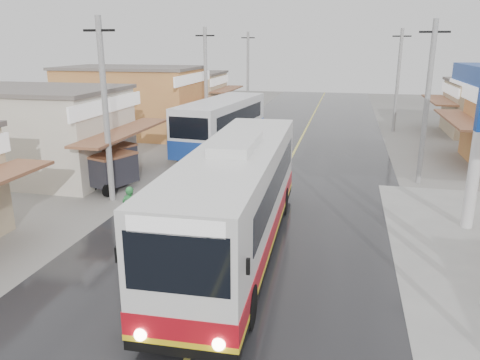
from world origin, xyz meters
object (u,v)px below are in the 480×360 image
at_px(coach_bus, 237,199).
at_px(tricycle_far, 113,169).
at_px(cyclist, 134,221).
at_px(tricycle_near, 113,160).
at_px(second_bus, 222,124).

bearing_deg(coach_bus, tricycle_far, 142.05).
xyz_separation_m(cyclist, tricycle_near, (-4.44, 7.05, 0.36)).
bearing_deg(tricycle_far, coach_bus, -16.15).
bearing_deg(tricycle_near, coach_bus, -16.56).
bearing_deg(coach_bus, tricycle_near, 137.37).
relative_size(tricycle_near, tricycle_far, 1.02).
height_order(coach_bus, cyclist, coach_bus).
height_order(coach_bus, second_bus, coach_bus).
distance_m(second_bus, tricycle_near, 8.56).
distance_m(coach_bus, tricycle_near, 11.09).
relative_size(coach_bus, tricycle_near, 4.59).
bearing_deg(tricycle_near, cyclist, -33.44).
bearing_deg(tricycle_near, second_bus, 87.56).
xyz_separation_m(cyclist, tricycle_far, (-3.57, 5.30, 0.35)).
height_order(second_bus, cyclist, second_bus).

